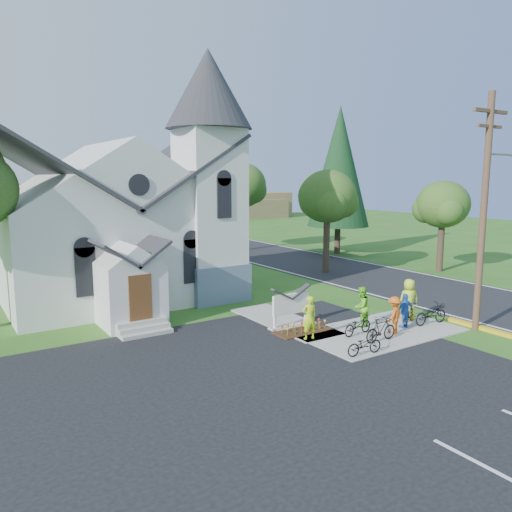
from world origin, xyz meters
TOP-DOWN VIEW (x-y plane):
  - ground at (0.00, 0.00)m, footprint 120.00×120.00m
  - parking_lot at (-7.00, -2.00)m, footprint 20.00×16.00m
  - road at (10.00, 15.00)m, footprint 8.00×90.00m
  - sidewalk at (1.50, 0.50)m, footprint 7.00×4.00m
  - church at (-5.48, 12.48)m, footprint 12.35×12.00m
  - church_sign at (-1.20, 3.20)m, footprint 2.20×0.40m
  - flower_bed at (-1.20, 2.30)m, footprint 2.60×1.10m
  - utility_pole at (5.36, -1.50)m, footprint 3.45×0.28m
  - tree_road_near at (8.50, 12.00)m, footprint 4.00×4.00m
  - tree_road_mid at (9.00, 24.00)m, footprint 4.40×4.40m
  - tree_road_far at (15.50, 8.00)m, footprint 3.60×3.60m
  - conifer at (15.00, 18.00)m, footprint 5.20×5.20m
  - distant_hills at (3.36, 56.33)m, footprint 61.00×10.00m
  - cyclist_0 at (-1.68, 1.34)m, footprint 0.71×0.52m
  - bike_0 at (-1.12, -1.20)m, footprint 1.57×0.69m
  - cyclist_1 at (1.33, 1.45)m, footprint 1.00×0.86m
  - bike_1 at (0.51, -0.48)m, footprint 1.62×0.46m
  - cyclist_2 at (2.80, 0.26)m, footprint 0.90×0.39m
  - bike_2 at (0.36, 0.66)m, footprint 1.65×0.72m
  - cyclist_3 at (1.75, -0.06)m, footprint 1.15×0.86m
  - bike_3 at (3.40, 0.53)m, footprint 1.63×1.07m
  - cyclist_4 at (3.91, 1.00)m, footprint 1.10×0.94m
  - bike_4 at (4.17, -0.03)m, footprint 1.86×0.79m

SIDE VIEW (x-z plane):
  - ground at x=0.00m, z-range 0.00..0.00m
  - parking_lot at x=-7.00m, z-range 0.00..0.02m
  - road at x=10.00m, z-range 0.00..0.02m
  - sidewalk at x=1.50m, z-range 0.00..0.05m
  - flower_bed at x=-1.20m, z-range 0.00..0.07m
  - bike_0 at x=-1.12m, z-range 0.05..0.85m
  - bike_2 at x=0.36m, z-range 0.05..0.89m
  - bike_4 at x=4.17m, z-range 0.05..1.00m
  - bike_3 at x=3.40m, z-range 0.05..1.00m
  - bike_1 at x=0.51m, z-range 0.05..1.02m
  - cyclist_2 at x=2.80m, z-range 0.05..1.58m
  - cyclist_3 at x=1.75m, z-range 0.05..1.64m
  - cyclist_1 at x=1.33m, z-range 0.05..1.83m
  - cyclist_0 at x=-1.68m, z-range 0.05..1.84m
  - cyclist_4 at x=3.91m, z-range 0.05..1.96m
  - church_sign at x=-1.20m, z-range 0.18..1.88m
  - distant_hills at x=3.36m, z-range -0.63..4.97m
  - tree_road_far at x=15.50m, z-range 1.48..7.78m
  - tree_road_near at x=8.50m, z-range 1.68..8.73m
  - church at x=-5.48m, z-range -1.25..11.75m
  - utility_pole at x=5.36m, z-range 0.40..10.40m
  - tree_road_mid at x=9.00m, z-range 1.88..9.68m
  - conifer at x=15.00m, z-range 1.19..13.59m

